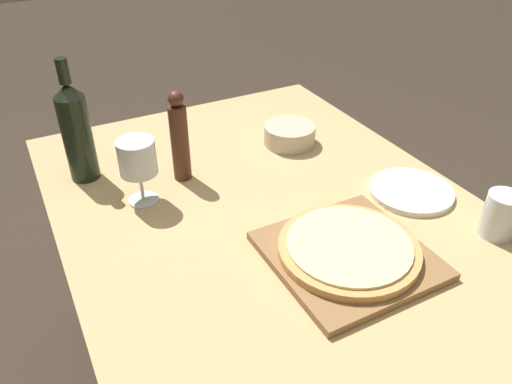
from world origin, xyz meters
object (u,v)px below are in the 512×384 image
small_bowl (290,134)px  wine_bottle (76,131)px  pepper_mill (179,138)px  wine_glass (137,159)px  pizza (349,248)px

small_bowl → wine_bottle: bearing=171.0°
pepper_mill → wine_glass: pepper_mill is taller
wine_glass → small_bowl: wine_glass is taller
pepper_mill → small_bowl: size_ratio=1.61×
pizza → wine_bottle: bearing=125.4°
wine_glass → small_bowl: (0.46, 0.09, -0.09)m
wine_bottle → small_bowl: size_ratio=2.13×
pepper_mill → wine_bottle: bearing=151.6°
wine_glass → pizza: bearing=-52.3°
pizza → pepper_mill: (-0.19, 0.46, 0.08)m
pepper_mill → wine_glass: 0.13m
wine_bottle → wine_glass: (0.10, -0.18, -0.02)m
wine_glass → small_bowl: bearing=10.6°
wine_glass → wine_bottle: bearing=119.6°
wine_bottle → small_bowl: 0.58m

